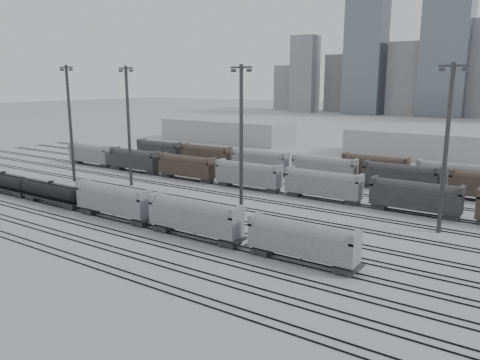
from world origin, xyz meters
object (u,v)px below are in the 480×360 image
Objects in this scene: tank_car_b at (52,191)px; light_mast_c at (241,137)px; light_mast_a at (70,121)px; hopper_car_b at (195,215)px; hopper_car_a at (114,199)px; hopper_car_c at (302,239)px; tank_car_a at (4,181)px.

tank_car_b is 37.26m from light_mast_c.
tank_car_b is 0.66× the size of light_mast_a.
light_mast_a is at bearing 162.56° from hopper_car_b.
hopper_car_b is at bearing -17.44° from light_mast_a.
light_mast_a reaches higher than hopper_car_a.
hopper_car_a is at bearing -180.00° from hopper_car_c.
hopper_car_a is 1.00× the size of hopper_car_b.
light_mast_a is 46.72m from light_mast_c.
hopper_car_c is 0.57× the size of light_mast_c.
hopper_car_b is 17.00m from light_mast_c.
tank_car_a is at bearing 180.00° from tank_car_b.
tank_car_b is 23.34m from light_mast_a.
light_mast_c is (-18.39, 13.80, 10.08)m from hopper_car_c.
tank_car_a is at bearing -97.93° from light_mast_a.
light_mast_a is (-47.96, 15.06, 10.29)m from hopper_car_b.
hopper_car_a reaches higher than tank_car_b.
hopper_car_b is (34.13, 0.00, 0.98)m from tank_car_b.
hopper_car_b is at bearing -84.80° from light_mast_c.
light_mast_c is (48.80, 13.80, 10.80)m from tank_car_a.
hopper_car_b is 0.60× the size of light_mast_a.
tank_car_a is at bearing 180.00° from hopper_car_c.
hopper_car_b reaches higher than hopper_car_a.
tank_car_b is at bearing 180.00° from hopper_car_a.
light_mast_c is at bearing 95.20° from hopper_car_b.
light_mast_c reaches higher than tank_car_a.
light_mast_c is (46.70, -1.26, -0.45)m from light_mast_a.
tank_car_b is 1.11× the size of hopper_car_a.
hopper_car_b is at bearing 0.00° from tank_car_a.
tank_car_b is (15.92, 0.00, -0.03)m from tank_car_a.
hopper_car_a reaches higher than hopper_car_c.
hopper_car_c reaches higher than tank_car_a.
tank_car_a is 1.01× the size of tank_car_b.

